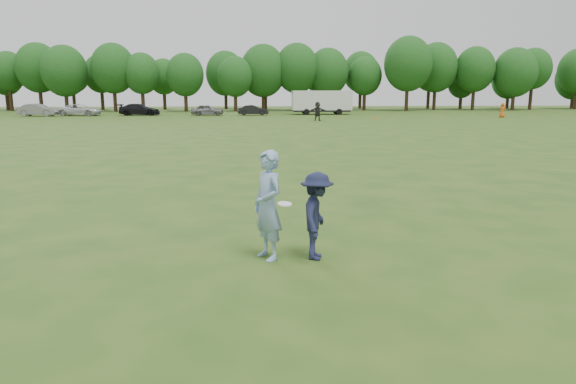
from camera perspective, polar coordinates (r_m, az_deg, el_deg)
name	(u,v)px	position (r m, az deg, el deg)	size (l,w,h in m)	color
ground	(253,262)	(9.70, -3.88, -7.82)	(200.00, 200.00, 0.00)	#244B15
thrower	(268,205)	(9.64, -2.25, -1.49)	(0.76, 0.50, 2.08)	#83A1CA
defender	(317,216)	(9.69, 3.21, -2.67)	(1.08, 0.62, 1.67)	#1A1E39
player_far_c	(502,110)	(67.30, 22.72, 8.38)	(0.86, 0.56, 1.76)	#D55919
player_far_d	(318,111)	(55.49, 3.32, 8.94)	(1.87, 0.60, 2.02)	black
car_b	(38,110)	(72.81, -26.01, 8.19)	(1.66, 4.77, 1.57)	slate
car_c	(80,110)	(71.94, -22.09, 8.43)	(2.42, 5.25, 1.46)	silver
car_d	(139,110)	(70.58, -16.18, 8.79)	(2.12, 5.21, 1.51)	black
car_e	(207,110)	(68.06, -8.95, 8.98)	(1.68, 4.17, 1.42)	slate
car_f	(253,110)	(68.35, -3.91, 9.06)	(1.40, 4.02, 1.33)	black
field_cone	(375,118)	(59.68, 9.64, 8.13)	(0.28, 0.28, 0.30)	#F6490C
disc_in_play	(285,204)	(9.40, -0.38, -1.34)	(0.28, 0.28, 0.07)	white
cargo_trailer	(322,101)	(70.78, 3.76, 10.03)	(9.00, 2.75, 3.20)	silver
treeline	(263,72)	(86.18, -2.84, 13.22)	(130.35, 18.39, 11.74)	#332114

